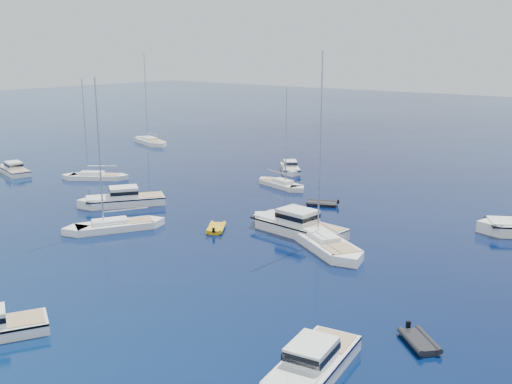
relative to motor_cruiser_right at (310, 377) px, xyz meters
The scene contains 14 objects.
ground 18.34m from the motor_cruiser_right, behind, with size 400.00×400.00×0.00m, color #08264F.
motor_cruiser_right is the anchor object (origin of this frame).
motor_cruiser_left 39.97m from the motor_cruiser_right, 154.71° to the left, with size 3.11×10.16×2.67m, color silver, non-canonical shape.
motor_cruiser_centre 25.72m from the motor_cruiser_right, 126.31° to the left, with size 3.44×11.25×2.95m, color silver, non-canonical shape.
motor_cruiser_far_l 64.48m from the motor_cruiser_right, 162.96° to the left, with size 2.53×8.26×2.17m, color white, non-canonical shape.
motor_cruiser_horizon 54.38m from the motor_cruiser_right, 126.22° to the left, with size 2.34×7.66×2.01m, color white, non-canonical shape.
sailboat_fore 31.33m from the motor_cruiser_right, 160.14° to the left, with size 2.68×10.29×15.13m, color white, non-canonical shape.
sailboat_mid_r 21.61m from the motor_cruiser_right, 119.99° to the left, with size 3.11×11.95×17.57m, color white, non-canonical shape.
sailboat_mid_l 55.04m from the motor_cruiser_right, 154.57° to the left, with size 2.45×9.42×13.84m, color white, non-canonical shape.
sailboat_centre 44.91m from the motor_cruiser_right, 127.92° to the left, with size 2.28×8.77×12.89m, color silver, non-canonical shape.
sailboat_far_l 82.57m from the motor_cruiser_right, 143.90° to the left, with size 2.97×11.44×16.82m, color white, non-canonical shape.
tender_yellow 27.28m from the motor_cruiser_right, 142.56° to the left, with size 1.87×3.37×0.95m, color #DFA70D, non-canonical shape.
tender_grey_near 7.70m from the motor_cruiser_right, 66.02° to the left, with size 1.81×3.22×0.95m, color black, non-canonical shape.
tender_grey_far 36.10m from the motor_cruiser_right, 121.14° to the left, with size 1.98×3.60×0.95m, color black, non-canonical shape.
Camera 1 is at (33.91, -22.93, 17.19)m, focal length 42.10 mm.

